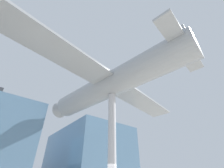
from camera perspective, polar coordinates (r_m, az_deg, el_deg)
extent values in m
cube|color=slate|center=(28.73, -9.75, -26.78)|extent=(9.80, 15.18, 9.29)
cube|color=#383A3F|center=(29.67, -8.82, -17.29)|extent=(0.36, 14.42, 0.60)
cylinder|color=#B7B7BC|center=(10.95, 0.00, -21.64)|extent=(0.56, 0.56, 7.53)
cylinder|color=#93999E|center=(12.85, 0.00, 0.00)|extent=(4.43, 13.92, 2.15)
cube|color=#93999E|center=(12.85, 0.00, 0.00)|extent=(18.47, 5.28, 0.18)
cube|color=#93999E|center=(10.83, 25.22, 12.61)|extent=(5.96, 1.97, 0.18)
cube|color=#93999E|center=(11.47, 24.08, 15.90)|extent=(0.36, 1.11, 1.76)
cone|color=#93999E|center=(18.18, -18.23, -8.81)|extent=(2.03, 1.65, 1.83)
sphere|color=black|center=(18.89, -19.64, -9.45)|extent=(0.44, 0.44, 0.44)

